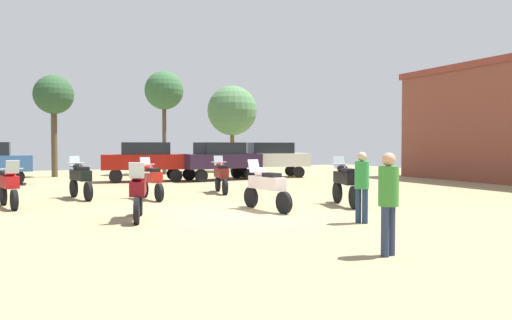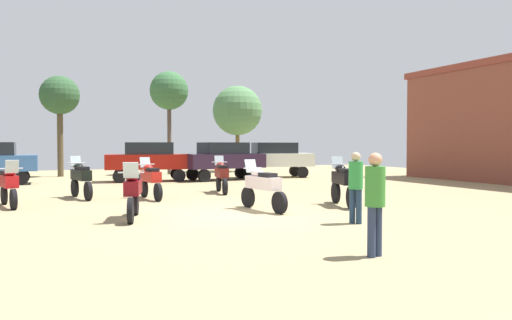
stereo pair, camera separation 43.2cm
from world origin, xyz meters
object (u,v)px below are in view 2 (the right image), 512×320
motorcycle_4 (222,175)px  car_1 (223,158)px  motorcycle_2 (81,178)px  motorcycle_5 (9,184)px  car_6 (274,157)px  motorcycle_6 (262,186)px  tree_5 (169,92)px  car_3 (149,159)px  tree_6 (60,97)px  tree_1 (237,111)px  person_3 (356,182)px  motorcycle_7 (343,182)px  motorcycle_9 (150,179)px  person_1 (375,196)px  motorcycle_8 (133,191)px

motorcycle_4 → car_1: size_ratio=0.46×
motorcycle_2 → motorcycle_5: size_ratio=1.03×
car_6 → motorcycle_6: bearing=162.8°
motorcycle_5 → tree_5: (8.23, 13.89, 4.53)m
car_3 → tree_6: bearing=44.0°
car_1 → car_6: same height
motorcycle_2 → tree_1: bearing=37.9°
motorcycle_6 → person_3: bearing=-78.8°
motorcycle_7 → motorcycle_9: size_ratio=1.02×
tree_1 → tree_6: 11.64m
motorcycle_2 → tree_6: bearing=78.9°
car_1 → tree_6: (-7.87, 6.39, 3.51)m
car_6 → tree_6: 13.07m
motorcycle_4 → person_1: person_1 is taller
car_6 → person_3: car_6 is taller
motorcycle_9 → tree_6: tree_6 is taller
motorcycle_4 → person_3: person_3 is taller
motorcycle_8 → motorcycle_9: size_ratio=0.98×
motorcycle_7 → tree_5: tree_5 is taller
motorcycle_4 → motorcycle_9: (-2.98, -1.04, 0.00)m
motorcycle_8 → person_1: (3.06, -5.76, 0.31)m
motorcycle_5 → car_6: 15.60m
motorcycle_7 → car_1: car_1 is taller
motorcycle_7 → tree_5: 18.27m
motorcycle_2 → motorcycle_4: motorcycle_2 is taller
car_6 → tree_1: tree_1 is taller
motorcycle_4 → motorcycle_8: (-4.28, -5.39, 0.01)m
motorcycle_9 → person_1: bearing=-87.0°
motorcycle_2 → motorcycle_6: size_ratio=0.97×
person_3 → tree_1: 22.90m
motorcycle_6 → motorcycle_7: motorcycle_7 is taller
motorcycle_5 → person_3: (7.83, -6.73, 0.29)m
car_3 → tree_1: size_ratio=0.75×
motorcycle_2 → car_3: (3.73, 6.91, 0.44)m
motorcycle_2 → motorcycle_5: motorcycle_2 is taller
motorcycle_7 → motorcycle_6: bearing=-165.2°
tree_1 → tree_5: 5.44m
motorcycle_8 → car_6: size_ratio=0.45×
person_3 → tree_5: size_ratio=0.26×
motorcycle_2 → motorcycle_6: 7.02m
motorcycle_6 → tree_6: (-4.92, 17.97, 3.97)m
motorcycle_9 → tree_1: 17.72m
motorcycle_6 → car_3: (-0.85, 12.23, 0.45)m
tree_6 → car_1: bearing=-39.1°
car_3 → tree_6: tree_6 is taller
person_1 → tree_5: 24.04m
car_3 → tree_1: bearing=-39.4°
motorcycle_5 → car_1: bearing=-154.0°
motorcycle_9 → car_1: bearing=47.4°
motorcycle_7 → motorcycle_8: 6.39m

